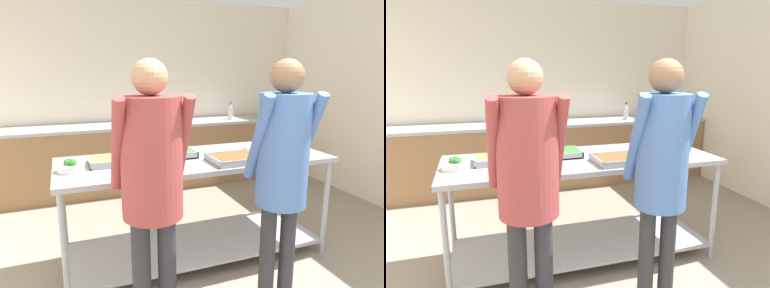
{
  "view_description": "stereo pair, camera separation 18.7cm",
  "coord_description": "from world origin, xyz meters",
  "views": [
    {
      "loc": [
        -1.11,
        -0.85,
        1.67
      ],
      "look_at": [
        -0.07,
        1.91,
        1.02
      ],
      "focal_mm": 32.0,
      "sensor_mm": 36.0,
      "label": 1
    },
    {
      "loc": [
        -0.93,
        -0.91,
        1.67
      ],
      "look_at": [
        -0.07,
        1.91,
        1.02
      ],
      "focal_mm": 32.0,
      "sensor_mm": 36.0,
      "label": 2
    }
  ],
  "objects": [
    {
      "name": "serving_tray_roast",
      "position": [
        -0.29,
        1.92,
        0.95
      ],
      "size": [
        0.46,
        0.29,
        0.05
      ],
      "color": "#9EA0A8",
      "rests_on": "serving_counter"
    },
    {
      "name": "back_counter",
      "position": [
        0.0,
        3.83,
        0.46
      ],
      "size": [
        4.92,
        0.65,
        0.93
      ],
      "color": "olive",
      "rests_on": "ground_plane"
    },
    {
      "name": "guest_serving_left",
      "position": [
        -0.64,
        1.07,
        1.07
      ],
      "size": [
        0.47,
        0.37,
        1.73
      ],
      "color": "#2D2D33",
      "rests_on": "ground_plane"
    },
    {
      "name": "serving_tray_vegetables",
      "position": [
        0.17,
        1.57,
        0.95
      ],
      "size": [
        0.39,
        0.32,
        0.05
      ],
      "color": "#9EA0A8",
      "rests_on": "serving_counter"
    },
    {
      "name": "serving_counter",
      "position": [
        -0.07,
        1.81,
        0.62
      ],
      "size": [
        2.31,
        0.85,
        0.92
      ],
      "color": "#9EA0A8",
      "rests_on": "ground_plane"
    },
    {
      "name": "guest_serving_right",
      "position": [
        0.19,
        0.94,
        1.08
      ],
      "size": [
        0.46,
        0.38,
        1.73
      ],
      "color": "#2D2D33",
      "rests_on": "ground_plane"
    },
    {
      "name": "water_bottle",
      "position": [
        1.25,
        3.75,
        1.04
      ],
      "size": [
        0.07,
        0.07,
        0.26
      ],
      "color": "silver",
      "rests_on": "back_counter"
    },
    {
      "name": "serving_tray_greens",
      "position": [
        -0.75,
        1.87,
        0.95
      ],
      "size": [
        0.4,
        0.28,
        0.05
      ],
      "color": "#9EA0A8",
      "rests_on": "serving_counter"
    },
    {
      "name": "broccoli_bowl",
      "position": [
        -1.09,
        1.77,
        0.96
      ],
      "size": [
        0.2,
        0.2,
        0.1
      ],
      "color": "silver",
      "rests_on": "serving_counter"
    },
    {
      "name": "plate_stack",
      "position": [
        0.53,
        1.81,
        0.95
      ],
      "size": [
        0.24,
        0.24,
        0.06
      ],
      "color": "white",
      "rests_on": "serving_counter"
    },
    {
      "name": "wall_rear",
      "position": [
        0.0,
        4.2,
        1.32
      ],
      "size": [
        5.08,
        0.06,
        2.65
      ],
      "color": "beige",
      "rests_on": "ground_plane"
    },
    {
      "name": "sauce_pan",
      "position": [
        0.87,
        1.91,
        0.97
      ],
      "size": [
        0.37,
        0.23,
        0.09
      ],
      "color": "#9EA0A8",
      "rests_on": "serving_counter"
    }
  ]
}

